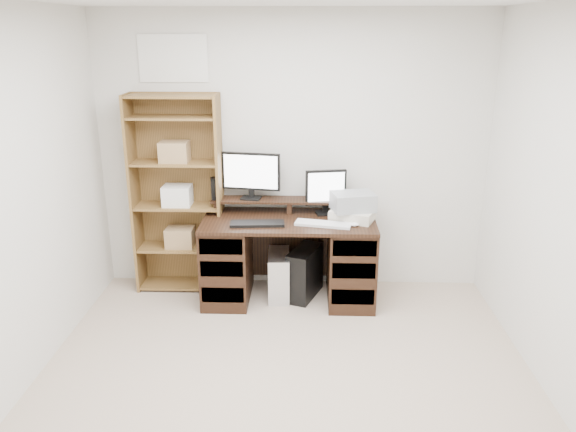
# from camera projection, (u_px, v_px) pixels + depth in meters

# --- Properties ---
(room) EXTENTS (3.54, 4.04, 2.54)m
(room) POSITION_uv_depth(u_px,v_px,m) (283.00, 229.00, 3.16)
(room) COLOR #BEA892
(room) RESTS_ON ground
(desk) EXTENTS (1.50, 0.70, 0.75)m
(desk) POSITION_uv_depth(u_px,v_px,m) (289.00, 258.00, 4.99)
(desk) COLOR black
(desk) RESTS_ON ground
(riser_shelf) EXTENTS (1.40, 0.22, 0.12)m
(riser_shelf) POSITION_uv_depth(u_px,v_px,m) (290.00, 202.00, 5.04)
(riser_shelf) COLOR black
(riser_shelf) RESTS_ON desk
(monitor_wide) EXTENTS (0.52, 0.16, 0.42)m
(monitor_wide) POSITION_uv_depth(u_px,v_px,m) (251.00, 173.00, 4.98)
(monitor_wide) COLOR black
(monitor_wide) RESTS_ON riser_shelf
(monitor_small) EXTENTS (0.36, 0.16, 0.40)m
(monitor_small) POSITION_uv_depth(u_px,v_px,m) (326.00, 190.00, 4.96)
(monitor_small) COLOR black
(monitor_small) RESTS_ON desk
(speaker) EXTENTS (0.09, 0.09, 0.20)m
(speaker) POSITION_uv_depth(u_px,v_px,m) (216.00, 188.00, 5.00)
(speaker) COLOR black
(speaker) RESTS_ON riser_shelf
(keyboard_black) EXTENTS (0.47, 0.18, 0.03)m
(keyboard_black) POSITION_uv_depth(u_px,v_px,m) (257.00, 224.00, 4.72)
(keyboard_black) COLOR black
(keyboard_black) RESTS_ON desk
(keyboard_white) EXTENTS (0.49, 0.24, 0.02)m
(keyboard_white) POSITION_uv_depth(u_px,v_px,m) (323.00, 224.00, 4.72)
(keyboard_white) COLOR silver
(keyboard_white) RESTS_ON desk
(mouse) EXTENTS (0.09, 0.08, 0.03)m
(mouse) POSITION_uv_depth(u_px,v_px,m) (354.00, 224.00, 4.69)
(mouse) COLOR white
(mouse) RESTS_ON desk
(printer) EXTENTS (0.43, 0.38, 0.09)m
(printer) POSITION_uv_depth(u_px,v_px,m) (352.00, 215.00, 4.84)
(printer) COLOR beige
(printer) RESTS_ON desk
(basket) EXTENTS (0.40, 0.33, 0.15)m
(basket) POSITION_uv_depth(u_px,v_px,m) (353.00, 202.00, 4.80)
(basket) COLOR gray
(basket) RESTS_ON printer
(tower_silver) EXTENTS (0.20, 0.43, 0.42)m
(tower_silver) POSITION_uv_depth(u_px,v_px,m) (279.00, 275.00, 5.07)
(tower_silver) COLOR silver
(tower_silver) RESTS_ON ground
(tower_black) EXTENTS (0.34, 0.49, 0.46)m
(tower_black) POSITION_uv_depth(u_px,v_px,m) (305.00, 273.00, 5.07)
(tower_black) COLOR black
(tower_black) RESTS_ON ground
(bookshelf) EXTENTS (0.80, 0.30, 1.80)m
(bookshelf) POSITION_uv_depth(u_px,v_px,m) (178.00, 193.00, 5.05)
(bookshelf) COLOR olive
(bookshelf) RESTS_ON ground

